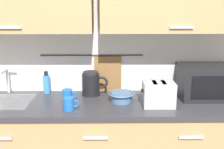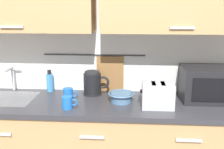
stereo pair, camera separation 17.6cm
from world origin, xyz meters
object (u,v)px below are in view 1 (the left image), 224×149
at_px(mug_near_sink, 69,104).
at_px(microwave, 207,82).
at_px(electric_kettle, 91,84).
at_px(mug_by_kettle, 68,95).
at_px(mixing_bowl, 122,96).
at_px(dish_soap_bottle, 47,83).
at_px(toaster, 159,94).

bearing_deg(mug_near_sink, microwave, 13.96).
xyz_separation_m(electric_kettle, mug_by_kettle, (-0.18, -0.14, -0.05)).
bearing_deg(mug_by_kettle, mixing_bowl, -3.63).
xyz_separation_m(dish_soap_bottle, mixing_bowl, (0.65, -0.23, -0.04)).
height_order(microwave, mixing_bowl, microwave).
distance_m(microwave, dish_soap_bottle, 1.38).
bearing_deg(dish_soap_bottle, mug_near_sink, -58.18).
bearing_deg(mug_near_sink, mug_by_kettle, 100.76).
relative_size(dish_soap_bottle, mug_by_kettle, 1.63).
relative_size(microwave, mug_by_kettle, 3.83).
height_order(mug_near_sink, toaster, toaster).
relative_size(toaster, mug_by_kettle, 2.13).
height_order(microwave, electric_kettle, microwave).
height_order(mixing_bowl, mug_by_kettle, mug_by_kettle).
xyz_separation_m(mug_near_sink, mug_by_kettle, (-0.04, 0.20, 0.00)).
distance_m(electric_kettle, mixing_bowl, 0.31).
xyz_separation_m(electric_kettle, toaster, (0.53, -0.27, -0.01)).
xyz_separation_m(toaster, mug_by_kettle, (-0.72, 0.12, -0.05)).
bearing_deg(mixing_bowl, electric_kettle, 146.04).
relative_size(mixing_bowl, mug_by_kettle, 1.78).
distance_m(microwave, toaster, 0.49).
bearing_deg(mug_by_kettle, microwave, 3.80).
distance_m(dish_soap_bottle, mixing_bowl, 0.69).
xyz_separation_m(mixing_bowl, toaster, (0.28, -0.10, 0.05)).
bearing_deg(mixing_bowl, dish_soap_bottle, 160.29).
distance_m(mixing_bowl, toaster, 0.30).
xyz_separation_m(microwave, toaster, (-0.44, -0.20, -0.04)).
bearing_deg(mixing_bowl, toaster, -18.92).
relative_size(dish_soap_bottle, toaster, 0.77).
distance_m(dish_soap_bottle, mug_near_sink, 0.48).
bearing_deg(mixing_bowl, mug_by_kettle, 176.37).
relative_size(dish_soap_bottle, mug_near_sink, 1.63).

